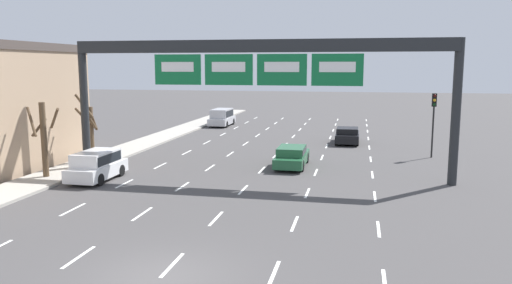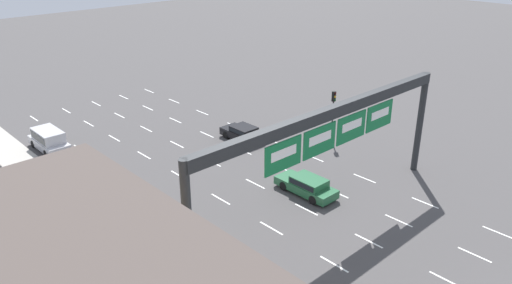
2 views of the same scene
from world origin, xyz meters
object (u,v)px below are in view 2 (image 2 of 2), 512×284
Objects in this scene: car_black at (243,133)px; traffic_light_near_gantry at (333,105)px; suv_silver at (49,139)px; car_green at (307,185)px; tree_bare_third at (161,251)px; sign_gantry at (332,128)px.

traffic_light_near_gantry is at bearing -41.83° from car_black.
car_green is at bearing -63.12° from suv_silver.
tree_bare_third reaches higher than car_black.
sign_gantry is 4.92× the size of traffic_light_near_gantry.
suv_silver is at bearing 82.49° from tree_bare_third.
car_black is at bearing 36.43° from tree_bare_third.
suv_silver is at bearing 144.21° from car_black.
suv_silver is (-8.48, 23.15, -5.37)m from sign_gantry.
traffic_light_near_gantry is (19.23, -14.89, 2.19)m from suv_silver.
traffic_light_near_gantry is (5.90, -5.28, 2.48)m from car_black.
sign_gantry is at bearing -117.67° from car_green.
suv_silver is 0.99× the size of car_green.
tree_bare_third is (-22.07, -6.66, -0.92)m from traffic_light_near_gantry.
tree_bare_third reaches higher than car_green.
tree_bare_third is at bearing -173.18° from car_green.
tree_bare_third is (-2.84, -21.55, 1.27)m from suv_silver.
car_green is at bearing -150.70° from traffic_light_near_gantry.
traffic_light_near_gantry is (9.09, 5.10, 2.48)m from car_green.
tree_bare_third is at bearing 171.95° from sign_gantry.
sign_gantry is at bearing -69.88° from suv_silver.
car_black is 0.87× the size of car_green.
tree_bare_third is (-12.98, -1.55, 1.55)m from car_green.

